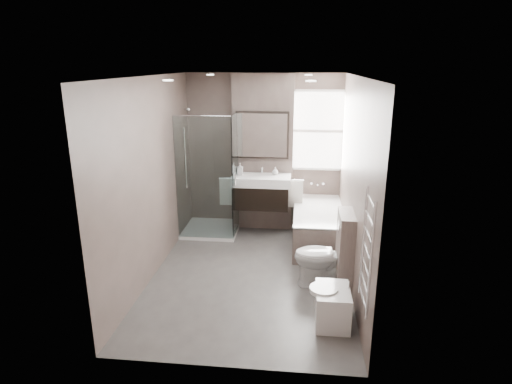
# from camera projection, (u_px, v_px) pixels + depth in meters

# --- Properties ---
(room) EXTENTS (2.70, 3.90, 2.70)m
(room) POSITION_uv_depth(u_px,v_px,m) (251.00, 181.00, 5.46)
(room) COLOR #4A4744
(room) RESTS_ON ground
(vanity_pier) EXTENTS (1.00, 0.25, 2.60)m
(vanity_pier) POSITION_uv_depth(u_px,v_px,m) (263.00, 153.00, 7.15)
(vanity_pier) COLOR #60524C
(vanity_pier) RESTS_ON ground
(vanity) EXTENTS (0.95, 0.47, 0.66)m
(vanity) POSITION_uv_depth(u_px,v_px,m) (261.00, 191.00, 6.98)
(vanity) COLOR black
(vanity) RESTS_ON vanity_pier
(mirror_cabinet) EXTENTS (0.86, 0.08, 0.76)m
(mirror_cabinet) POSITION_uv_depth(u_px,v_px,m) (262.00, 135.00, 6.90)
(mirror_cabinet) COLOR black
(mirror_cabinet) RESTS_ON vanity_pier
(towel_left) EXTENTS (0.24, 0.06, 0.44)m
(towel_left) POSITION_uv_depth(u_px,v_px,m) (227.00, 192.00, 7.03)
(towel_left) COLOR silver
(towel_left) RESTS_ON vanity_pier
(towel_right) EXTENTS (0.24, 0.06, 0.44)m
(towel_right) POSITION_uv_depth(u_px,v_px,m) (295.00, 194.00, 6.91)
(towel_right) COLOR silver
(towel_right) RESTS_ON vanity_pier
(shower_enclosure) EXTENTS (0.90, 0.90, 2.00)m
(shower_enclosure) POSITION_uv_depth(u_px,v_px,m) (215.00, 205.00, 7.06)
(shower_enclosure) COLOR white
(shower_enclosure) RESTS_ON ground
(bathtub) EXTENTS (0.75, 1.60, 0.57)m
(bathtub) POSITION_uv_depth(u_px,v_px,m) (318.00, 225.00, 6.70)
(bathtub) COLOR #60524C
(bathtub) RESTS_ON ground
(window) EXTENTS (0.98, 0.06, 1.33)m
(window) POSITION_uv_depth(u_px,v_px,m) (318.00, 131.00, 7.05)
(window) COLOR white
(window) RESTS_ON room
(toilet) EXTENTS (0.79, 0.49, 0.78)m
(toilet) POSITION_uv_depth(u_px,v_px,m) (325.00, 257.00, 5.43)
(toilet) COLOR white
(toilet) RESTS_ON ground
(cistern_box) EXTENTS (0.19, 0.55, 1.00)m
(cistern_box) POSITION_uv_depth(u_px,v_px,m) (345.00, 251.00, 5.34)
(cistern_box) COLOR #60524C
(cistern_box) RESTS_ON ground
(bidet) EXTENTS (0.44, 0.51, 0.53)m
(bidet) POSITION_uv_depth(u_px,v_px,m) (332.00, 305.00, 4.67)
(bidet) COLOR white
(bidet) RESTS_ON ground
(towel_radiator) EXTENTS (0.03, 0.49, 1.10)m
(towel_radiator) POSITION_uv_depth(u_px,v_px,m) (367.00, 251.00, 3.87)
(towel_radiator) COLOR silver
(towel_radiator) RESTS_ON room
(soap_bottle_a) EXTENTS (0.09, 0.09, 0.19)m
(soap_bottle_a) POSITION_uv_depth(u_px,v_px,m) (240.00, 169.00, 6.95)
(soap_bottle_a) COLOR white
(soap_bottle_a) RESTS_ON vanity
(soap_bottle_b) EXTENTS (0.10, 0.10, 0.13)m
(soap_bottle_b) POSITION_uv_depth(u_px,v_px,m) (275.00, 171.00, 6.96)
(soap_bottle_b) COLOR white
(soap_bottle_b) RESTS_ON vanity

